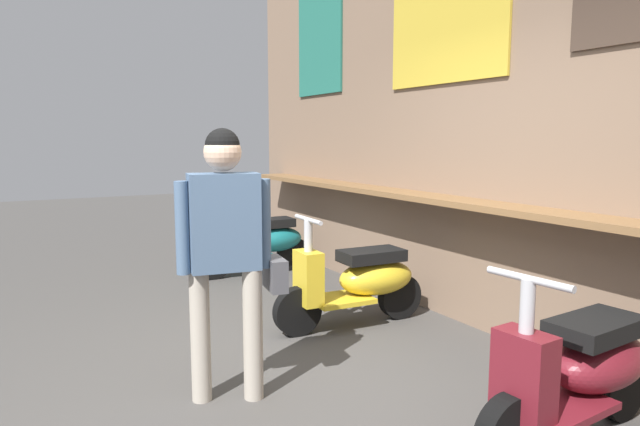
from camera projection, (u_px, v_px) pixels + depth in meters
name	position (u px, v px, depth m)	size (l,w,h in m)	color
ground_plane	(305.00, 403.00, 3.41)	(26.68, 26.68, 0.00)	#474442
market_stall_facade	(547.00, 102.00, 4.13)	(9.53, 0.61, 3.72)	#7F6651
scooter_teal	(261.00, 241.00, 6.64)	(0.46, 1.40, 0.97)	#197075
scooter_yellow	(359.00, 281.00, 4.80)	(0.47, 1.40, 0.97)	gold
scooter_maroon	(581.00, 370.00, 2.95)	(0.50, 1.40, 0.97)	maroon
shopper_browsing	(227.00, 238.00, 3.35)	(0.30, 0.66, 1.66)	#ADA393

